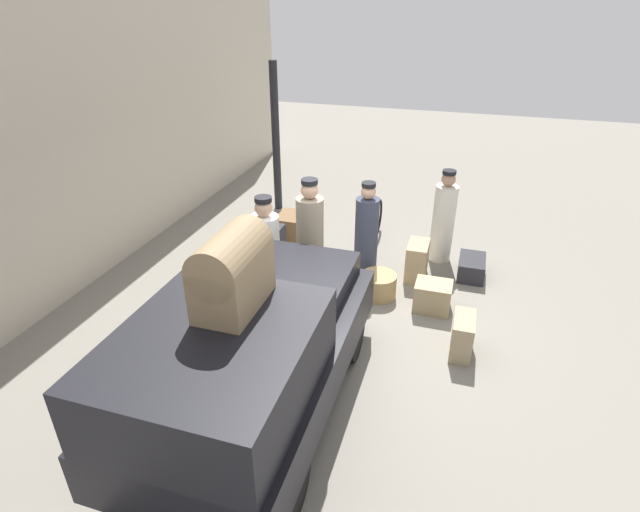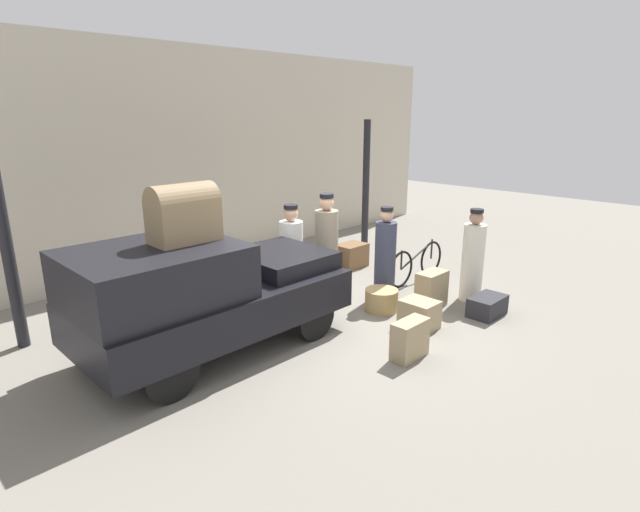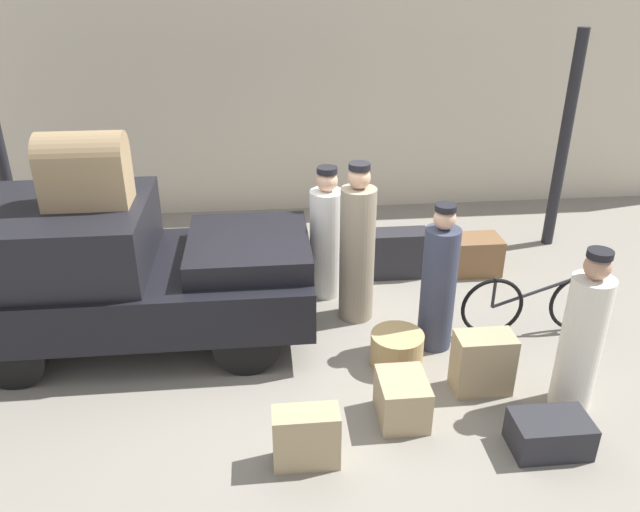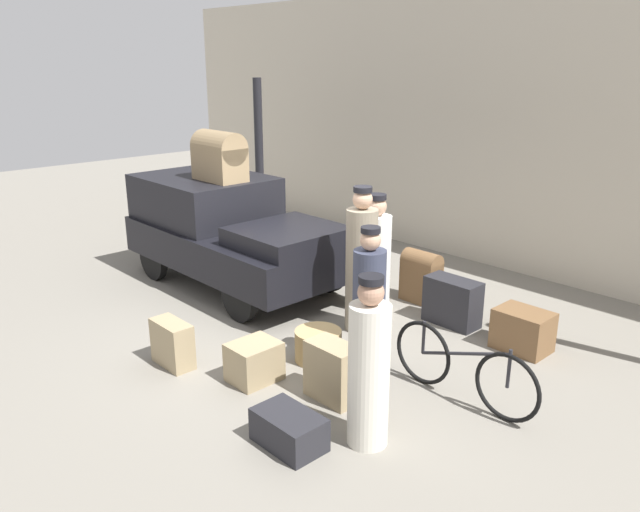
# 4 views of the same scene
# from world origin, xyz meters

# --- Properties ---
(ground_plane) EXTENTS (30.00, 30.00, 0.00)m
(ground_plane) POSITION_xyz_m (0.00, 0.00, 0.00)
(ground_plane) COLOR gray
(station_building_facade) EXTENTS (16.00, 0.15, 4.50)m
(station_building_facade) POSITION_xyz_m (0.00, 4.08, 2.25)
(station_building_facade) COLOR beige
(station_building_facade) RESTS_ON ground
(canopy_pillar_left) EXTENTS (0.16, 0.16, 3.03)m
(canopy_pillar_left) POSITION_xyz_m (-3.69, 2.26, 1.52)
(canopy_pillar_left) COLOR black
(canopy_pillar_left) RESTS_ON ground
(truck) EXTENTS (3.69, 1.79, 1.60)m
(truck) POSITION_xyz_m (-1.97, 0.30, 0.87)
(truck) COLOR black
(truck) RESTS_ON ground
(bicycle) EXTENTS (1.73, 0.04, 0.75)m
(bicycle) POSITION_xyz_m (2.60, -0.06, 0.36)
(bicycle) COLOR black
(bicycle) RESTS_ON ground
(wicker_basket) EXTENTS (0.55, 0.55, 0.37)m
(wicker_basket) POSITION_xyz_m (0.93, -0.52, 0.18)
(wicker_basket) COLOR tan
(wicker_basket) RESTS_ON ground
(porter_carrying_trunk) EXTENTS (0.41, 0.41, 1.66)m
(porter_carrying_trunk) POSITION_xyz_m (0.37, 1.08, 0.75)
(porter_carrying_trunk) COLOR white
(porter_carrying_trunk) RESTS_ON ground
(porter_with_bicycle) EXTENTS (0.40, 0.40, 1.88)m
(porter_with_bicycle) POSITION_xyz_m (0.65, 0.49, 0.86)
(porter_with_bicycle) COLOR gray
(porter_with_bicycle) RESTS_ON ground
(conductor_in_dark_uniform) EXTENTS (0.37, 0.37, 1.65)m
(conductor_in_dark_uniform) POSITION_xyz_m (1.42, -0.19, 0.75)
(conductor_in_dark_uniform) COLOR #33384C
(conductor_in_dark_uniform) RESTS_ON ground
(porter_standing_middle) EXTENTS (0.38, 0.38, 1.62)m
(porter_standing_middle) POSITION_xyz_m (2.44, -1.31, 0.74)
(porter_standing_middle) COLOR silver
(porter_standing_middle) RESTS_ON ground
(trunk_umber_medium) EXTENTS (0.56, 0.27, 0.53)m
(trunk_umber_medium) POSITION_xyz_m (-0.12, -1.82, 0.27)
(trunk_umber_medium) COLOR #9E8966
(trunk_umber_medium) RESTS_ON ground
(suitcase_small_leather) EXTENTS (0.73, 0.35, 0.62)m
(suitcase_small_leather) POSITION_xyz_m (1.39, 1.48, 0.31)
(suitcase_small_leather) COLOR #232328
(suitcase_small_leather) RESTS_ON ground
(trunk_wicker_pale) EXTENTS (0.44, 0.53, 0.43)m
(trunk_wicker_pale) POSITION_xyz_m (0.80, -1.35, 0.22)
(trunk_wicker_pale) COLOR #9E8966
(trunk_wicker_pale) RESTS_ON ground
(trunk_barrel_dark) EXTENTS (0.56, 0.31, 0.76)m
(trunk_barrel_dark) POSITION_xyz_m (0.59, 1.83, 0.40)
(trunk_barrel_dark) COLOR brown
(trunk_barrel_dark) RESTS_ON ground
(suitcase_tan_flat) EXTENTS (0.66, 0.42, 0.32)m
(suitcase_tan_flat) POSITION_xyz_m (1.98, -1.86, 0.16)
(suitcase_tan_flat) COLOR #232328
(suitcase_tan_flat) RESTS_ON ground
(suitcase_black_upright) EXTENTS (0.56, 0.32, 0.62)m
(suitcase_black_upright) POSITION_xyz_m (1.67, -1.00, 0.31)
(suitcase_black_upright) COLOR #9E8966
(suitcase_black_upright) RESTS_ON ground
(trunk_large_brown) EXTENTS (0.64, 0.47, 0.50)m
(trunk_large_brown) POSITION_xyz_m (2.42, 1.46, 0.25)
(trunk_large_brown) COLOR brown
(trunk_large_brown) RESTS_ON ground
(trunk_on_truck_roof) EXTENTS (0.84, 0.48, 0.74)m
(trunk_on_truck_roof) POSITION_xyz_m (-2.13, 0.30, 1.97)
(trunk_on_truck_roof) COLOR #937A56
(trunk_on_truck_roof) RESTS_ON truck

